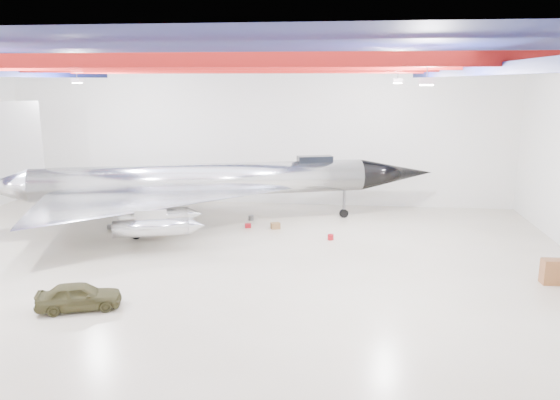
# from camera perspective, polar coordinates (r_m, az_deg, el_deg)

# --- Properties ---
(floor) EXTENTS (40.00, 40.00, 0.00)m
(floor) POSITION_cam_1_polar(r_m,az_deg,el_deg) (30.11, -7.03, -6.53)
(floor) COLOR #B7AB91
(floor) RESTS_ON ground
(wall_back) EXTENTS (40.00, 0.00, 40.00)m
(wall_back) POSITION_cam_1_polar(r_m,az_deg,el_deg) (43.40, -2.51, 6.82)
(wall_back) COLOR silver
(wall_back) RESTS_ON floor
(ceiling) EXTENTS (40.00, 40.00, 0.00)m
(ceiling) POSITION_cam_1_polar(r_m,az_deg,el_deg) (28.52, -7.64, 14.87)
(ceiling) COLOR #0A0F38
(ceiling) RESTS_ON wall_back
(ceiling_structure) EXTENTS (39.50, 29.50, 1.08)m
(ceiling_structure) POSITION_cam_1_polar(r_m,az_deg,el_deg) (28.50, -7.60, 13.51)
(ceiling_structure) COLOR #9C1411
(ceiling_structure) RESTS_ON ceiling
(jet_aircraft) EXTENTS (30.24, 22.26, 8.48)m
(jet_aircraft) POSITION_cam_1_polar(r_m,az_deg,el_deg) (37.42, -8.05, 1.60)
(jet_aircraft) COLOR silver
(jet_aircraft) RESTS_ON floor
(jeep) EXTENTS (3.81, 2.50, 1.21)m
(jeep) POSITION_cam_1_polar(r_m,az_deg,el_deg) (25.47, -20.27, -9.39)
(jeep) COLOR #3E3B1F
(jeep) RESTS_ON floor
(desk) EXTENTS (1.38, 0.75, 1.24)m
(desk) POSITION_cam_1_polar(r_m,az_deg,el_deg) (29.93, 26.88, -6.70)
(desk) COLOR brown
(desk) RESTS_ON floor
(crate_ply) EXTENTS (0.59, 0.53, 0.34)m
(crate_ply) POSITION_cam_1_polar(r_m,az_deg,el_deg) (36.03, -12.50, -3.27)
(crate_ply) COLOR olive
(crate_ply) RESTS_ON floor
(toolbox_red) EXTENTS (0.48, 0.42, 0.28)m
(toolbox_red) POSITION_cam_1_polar(r_m,az_deg,el_deg) (36.83, -3.37, -2.69)
(toolbox_red) COLOR maroon
(toolbox_red) RESTS_ON floor
(parts_bin) EXTENTS (0.71, 0.65, 0.41)m
(parts_bin) POSITION_cam_1_polar(r_m,az_deg,el_deg) (36.50, -0.48, -2.71)
(parts_bin) COLOR olive
(parts_bin) RESTS_ON floor
(crate_small) EXTENTS (0.44, 0.37, 0.29)m
(crate_small) POSITION_cam_1_polar(r_m,az_deg,el_deg) (38.17, -17.27, -2.70)
(crate_small) COLOR #59595B
(crate_small) RESTS_ON floor
(tool_chest) EXTENTS (0.47, 0.47, 0.34)m
(tool_chest) POSITION_cam_1_polar(r_m,az_deg,el_deg) (34.16, 5.31, -3.88)
(tool_chest) COLOR maroon
(tool_chest) RESTS_ON floor
(spares_box) EXTENTS (0.43, 0.43, 0.34)m
(spares_box) POSITION_cam_1_polar(r_m,az_deg,el_deg) (38.75, -3.04, -1.87)
(spares_box) COLOR #59595B
(spares_box) RESTS_ON floor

